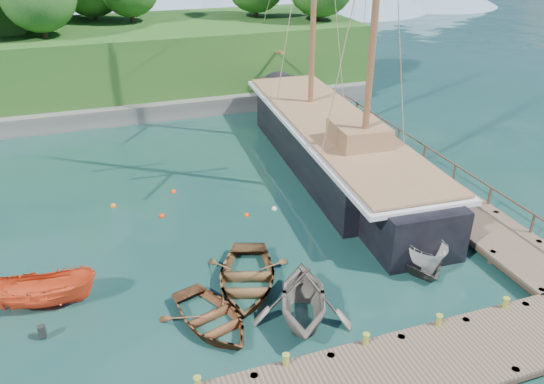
{
  "coord_description": "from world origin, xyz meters",
  "views": [
    {
      "loc": [
        -5.75,
        -17.37,
        13.92
      ],
      "look_at": [
        1.81,
        4.44,
        2.0
      ],
      "focal_mm": 35.0,
      "sensor_mm": 36.0,
      "label": 1
    }
  ],
  "objects": [
    {
      "name": "cabin_boat_white",
      "position": [
        7.0,
        -0.21,
        0.0
      ],
      "size": [
        1.98,
        4.75,
        1.8
      ],
      "primitive_type": "imported",
      "rotation": [
        0.0,
        0.0,
        -0.05
      ],
      "color": "beige",
      "rests_on": "ground"
    },
    {
      "name": "schooner",
      "position": [
        7.88,
        10.36,
        1.23
      ],
      "size": [
        6.71,
        29.64,
        22.08
      ],
      "rotation": [
        0.0,
        0.0,
        -0.06
      ],
      "color": "black",
      "rests_on": "ground"
    },
    {
      "name": "mooring_buoy_0",
      "position": [
        -8.31,
        2.64,
        0.0
      ],
      "size": [
        0.37,
        0.37,
        0.37
      ],
      "primitive_type": "sphere",
      "color": "silver",
      "rests_on": "ground"
    },
    {
      "name": "mooring_buoy_2",
      "position": [
        0.93,
        5.97,
        0.0
      ],
      "size": [
        0.29,
        0.29,
        0.29
      ],
      "primitive_type": "sphere",
      "color": "#E54502",
      "rests_on": "ground"
    },
    {
      "name": "bollard_4",
      "position": [
        8.0,
        -5.1,
        0.0
      ],
      "size": [
        0.26,
        0.26,
        0.45
      ],
      "primitive_type": "cylinder",
      "color": "olive",
      "rests_on": "ground"
    },
    {
      "name": "rowboat_3",
      "position": [
        7.0,
        -0.25,
        0.0
      ],
      "size": [
        4.05,
        5.2,
        0.99
      ],
      "primitive_type": "imported",
      "rotation": [
        0.0,
        0.0,
        -0.14
      ],
      "color": "#625851",
      "rests_on": "ground"
    },
    {
      "name": "motorboat_orange",
      "position": [
        -8.77,
        1.62,
        0.0
      ],
      "size": [
        4.35,
        2.25,
        1.6
      ],
      "primitive_type": "imported",
      "rotation": [
        0.0,
        0.0,
        1.4
      ],
      "color": "#EC4D21",
      "rests_on": "ground"
    },
    {
      "name": "mooring_buoy_4",
      "position": [
        -5.65,
        9.3,
        0.0
      ],
      "size": [
        0.34,
        0.34,
        0.34
      ],
      "primitive_type": "sphere",
      "color": "orange",
      "rests_on": "ground"
    },
    {
      "name": "bollard_2",
      "position": [
        2.0,
        -5.1,
        0.0
      ],
      "size": [
        0.26,
        0.26,
        0.45
      ],
      "primitive_type": "cylinder",
      "color": "olive",
      "rests_on": "ground"
    },
    {
      "name": "mooring_buoy_5",
      "position": [
        -2.25,
        9.92,
        0.0
      ],
      "size": [
        0.31,
        0.31,
        0.31
      ],
      "primitive_type": "sphere",
      "color": "#F63E0A",
      "rests_on": "ground"
    },
    {
      "name": "rowboat_0",
      "position": [
        -2.78,
        -1.7,
        0.0
      ],
      "size": [
        4.2,
        4.98,
        0.88
      ],
      "primitive_type": "imported",
      "rotation": [
        0.0,
        0.0,
        0.31
      ],
      "color": "brown",
      "rests_on": "ground"
    },
    {
      "name": "rowboat_1",
      "position": [
        0.66,
        -2.5,
        0.0
      ],
      "size": [
        5.15,
        5.52,
        2.35
      ],
      "primitive_type": "imported",
      "rotation": [
        0.0,
        0.0,
        -0.35
      ],
      "color": "slate",
      "rests_on": "ground"
    },
    {
      "name": "rowboat_2",
      "position": [
        -0.81,
        0.23,
        0.0
      ],
      "size": [
        5.09,
        5.99,
        1.05
      ],
      "primitive_type": "imported",
      "rotation": [
        0.0,
        0.0,
        -0.33
      ],
      "color": "brown",
      "rests_on": "ground"
    },
    {
      "name": "dock_near",
      "position": [
        2.0,
        -6.5,
        0.43
      ],
      "size": [
        20.0,
        3.2,
        1.1
      ],
      "color": "#49382D",
      "rests_on": "ground"
    },
    {
      "name": "mooring_buoy_1",
      "position": [
        -3.31,
        7.33,
        0.0
      ],
      "size": [
        0.32,
        0.32,
        0.32
      ],
      "primitive_type": "sphere",
      "color": "red",
      "rests_on": "ground"
    },
    {
      "name": "dock_east",
      "position": [
        11.5,
        7.0,
        0.43
      ],
      "size": [
        3.2,
        24.0,
        1.1
      ],
      "color": "#49382D",
      "rests_on": "ground"
    },
    {
      "name": "ground",
      "position": [
        0.0,
        0.0,
        0.0
      ],
      "size": [
        160.0,
        160.0,
        0.0
      ],
      "primitive_type": "plane",
      "color": "#11382C",
      "rests_on": "ground"
    },
    {
      "name": "bollard_1",
      "position": [
        -1.0,
        -5.1,
        0.0
      ],
      "size": [
        0.26,
        0.26,
        0.45
      ],
      "primitive_type": "cylinder",
      "color": "olive",
      "rests_on": "ground"
    },
    {
      "name": "bollard_3",
      "position": [
        5.0,
        -5.1,
        0.0
      ],
      "size": [
        0.26,
        0.26,
        0.45
      ],
      "primitive_type": "cylinder",
      "color": "olive",
      "rests_on": "ground"
    },
    {
      "name": "mooring_buoy_3",
      "position": [
        2.53,
        6.14,
        0.0
      ],
      "size": [
        0.31,
        0.31,
        0.31
      ],
      "primitive_type": "sphere",
      "color": "silver",
      "rests_on": "ground"
    }
  ]
}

